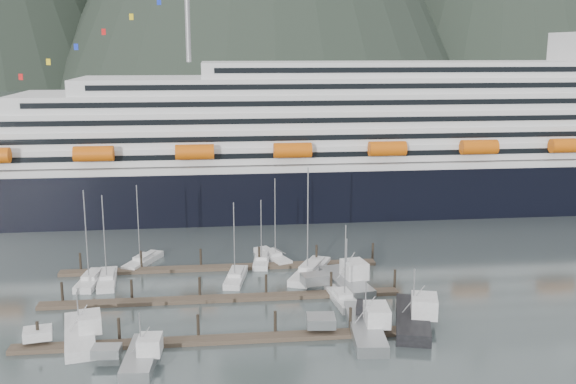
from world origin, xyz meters
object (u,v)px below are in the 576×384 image
at_px(sailboat_f, 262,261).
at_px(trawler_b, 140,355).
at_px(trawler_e, 345,281).
at_px(sailboat_e, 143,261).
at_px(sailboat_c, 236,278).
at_px(trawler_d, 411,317).
at_px(trawler_c, 364,326).
at_px(sailboat_g, 273,257).
at_px(sailboat_h, 342,299).
at_px(cruise_ship, 383,150).
at_px(sailboat_a, 91,281).
at_px(trawler_a, 78,334).
at_px(sailboat_b, 107,280).
at_px(sailboat_d, 310,272).

height_order(sailboat_f, trawler_b, sailboat_f).
bearing_deg(trawler_e, sailboat_e, 54.21).
xyz_separation_m(sailboat_c, sailboat_f, (4.38, 7.50, -0.01)).
bearing_deg(trawler_d, sailboat_e, 67.06).
distance_m(sailboat_e, trawler_b, 34.43).
bearing_deg(trawler_c, sailboat_g, 20.51).
height_order(sailboat_h, trawler_b, sailboat_h).
bearing_deg(cruise_ship, trawler_b, -122.51).
bearing_deg(cruise_ship, trawler_e, -109.84).
height_order(sailboat_a, sailboat_e, sailboat_a).
bearing_deg(trawler_c, sailboat_a, 63.98).
distance_m(sailboat_e, sailboat_h, 34.03).
bearing_deg(cruise_ship, trawler_c, -106.05).
bearing_deg(trawler_a, sailboat_b, -12.70).
bearing_deg(sailboat_e, trawler_c, -111.48).
bearing_deg(sailboat_a, sailboat_f, -68.63).
bearing_deg(trawler_c, sailboat_c, 40.61).
bearing_deg(sailboat_a, trawler_a, -167.71).
bearing_deg(trawler_e, sailboat_h, 154.98).
xyz_separation_m(sailboat_e, sailboat_h, (27.96, -19.40, -0.00)).
height_order(sailboat_c, trawler_e, sailboat_c).
distance_m(cruise_ship, trawler_c, 67.96).
xyz_separation_m(cruise_ship, sailboat_g, (-26.67, -34.95, -11.63)).
height_order(sailboat_h, trawler_e, sailboat_h).
height_order(sailboat_f, trawler_a, sailboat_f).
relative_size(cruise_ship, sailboat_h, 18.64).
height_order(sailboat_a, trawler_b, sailboat_a).
bearing_deg(trawler_a, sailboat_a, -6.07).
xyz_separation_m(cruise_ship, trawler_e, (-17.70, -49.04, -11.06)).
bearing_deg(sailboat_d, trawler_e, -119.62).
xyz_separation_m(sailboat_b, sailboat_d, (29.55, 0.03, 0.04)).
height_order(cruise_ship, trawler_a, cruise_ship).
bearing_deg(sailboat_d, sailboat_g, 56.57).
bearing_deg(sailboat_c, trawler_b, 166.57).
distance_m(sailboat_b, sailboat_h, 34.18).
bearing_deg(sailboat_h, sailboat_a, 66.38).
distance_m(sailboat_e, trawler_d, 44.59).
relative_size(sailboat_d, sailboat_h, 1.51).
height_order(sailboat_g, trawler_b, sailboat_g).
distance_m(sailboat_e, trawler_e, 32.58).
height_order(trawler_b, trawler_d, trawler_d).
height_order(sailboat_c, trawler_b, sailboat_c).
bearing_deg(sailboat_h, trawler_d, -146.07).
bearing_deg(trawler_e, sailboat_g, 22.33).
height_order(sailboat_d, trawler_a, sailboat_d).
height_order(sailboat_b, sailboat_f, sailboat_b).
relative_size(sailboat_d, sailboat_e, 1.29).
bearing_deg(trawler_b, sailboat_b, 19.31).
distance_m(sailboat_c, sailboat_d, 11.16).
bearing_deg(trawler_d, sailboat_h, 55.27).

